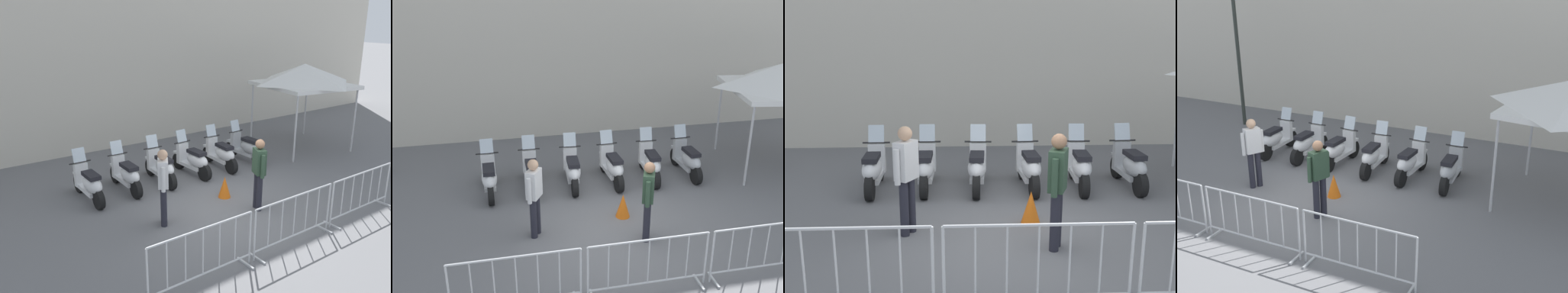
% 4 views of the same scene
% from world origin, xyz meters
% --- Properties ---
extents(ground_plane, '(120.00, 120.00, 0.00)m').
position_xyz_m(ground_plane, '(0.00, 0.00, 0.00)').
color(ground_plane, slate).
extents(motorcycle_0, '(0.66, 1.72, 1.24)m').
position_xyz_m(motorcycle_0, '(-2.93, 1.86, 0.45)').
color(motorcycle_0, black).
rests_on(motorcycle_0, ground).
extents(motorcycle_1, '(0.63, 1.72, 1.24)m').
position_xyz_m(motorcycle_1, '(-1.92, 2.07, 0.45)').
color(motorcycle_1, black).
rests_on(motorcycle_1, ground).
extents(motorcycle_2, '(0.57, 1.73, 1.24)m').
position_xyz_m(motorcycle_2, '(-0.90, 2.20, 0.45)').
color(motorcycle_2, black).
rests_on(motorcycle_2, ground).
extents(motorcycle_3, '(0.69, 1.71, 1.24)m').
position_xyz_m(motorcycle_3, '(0.13, 2.36, 0.45)').
color(motorcycle_3, black).
rests_on(motorcycle_3, ground).
extents(motorcycle_4, '(0.57, 1.73, 1.24)m').
position_xyz_m(motorcycle_4, '(1.14, 2.52, 0.45)').
color(motorcycle_4, black).
rests_on(motorcycle_4, ground).
extents(motorcycle_5, '(0.68, 1.71, 1.24)m').
position_xyz_m(motorcycle_5, '(2.17, 2.70, 0.45)').
color(motorcycle_5, black).
rests_on(motorcycle_5, ground).
extents(barrier_segment_0, '(2.13, 0.76, 1.07)m').
position_xyz_m(barrier_segment_0, '(-1.88, -2.31, 0.53)').
color(barrier_segment_0, '#B2B5B7').
rests_on(barrier_segment_0, ground).
extents(barrier_segment_1, '(2.13, 0.76, 1.07)m').
position_xyz_m(barrier_segment_1, '(0.33, -1.94, 0.53)').
color(barrier_segment_1, '#B2B5B7').
rests_on(barrier_segment_1, ground).
extents(officer_near_row_end, '(0.33, 0.52, 1.73)m').
position_xyz_m(officer_near_row_end, '(-1.71, -0.05, 0.98)').
color(officer_near_row_end, '#23232D').
rests_on(officer_near_row_end, ground).
extents(officer_mid_plaza, '(0.29, 0.54, 1.73)m').
position_xyz_m(officer_mid_plaza, '(0.58, -0.29, 0.98)').
color(officer_mid_plaza, '#23232D').
rests_on(officer_mid_plaza, ground).
extents(traffic_cone, '(0.32, 0.32, 0.55)m').
position_xyz_m(traffic_cone, '(0.20, 0.63, 0.28)').
color(traffic_cone, orange).
rests_on(traffic_cone, ground).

